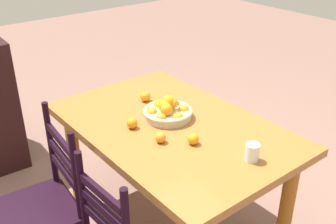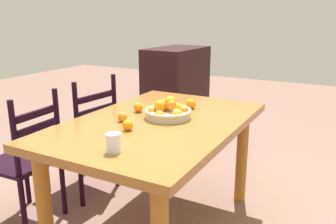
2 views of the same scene
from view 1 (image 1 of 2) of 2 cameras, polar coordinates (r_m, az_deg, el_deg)
ground_plane at (r=2.88m, az=0.41°, el=-15.35°), size 12.00×12.00×0.00m
dining_table at (r=2.48m, az=0.46°, el=-3.92°), size 1.51×0.99×0.78m
chair_near_window at (r=2.43m, az=-17.45°, el=-12.44°), size 0.50×0.50×0.97m
fruit_bowl at (r=2.47m, az=-0.04°, el=0.14°), size 0.31×0.31×0.14m
orange_loose_0 at (r=2.70m, az=-3.25°, el=2.26°), size 0.07×0.07×0.07m
orange_loose_1 at (r=2.37m, az=-5.14°, el=-1.60°), size 0.07×0.07×0.07m
orange_loose_2 at (r=2.21m, az=3.61°, el=-3.86°), size 0.06×0.06×0.06m
orange_loose_3 at (r=2.22m, az=-1.07°, el=-3.66°), size 0.06×0.06×0.06m
drinking_glass at (r=2.11m, az=11.92°, el=-5.64°), size 0.07×0.07×0.09m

